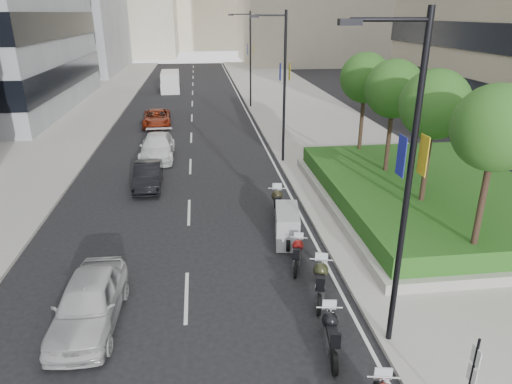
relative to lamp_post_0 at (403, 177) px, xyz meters
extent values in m
plane|color=black|center=(-4.14, -1.00, -5.07)|extent=(160.00, 160.00, 0.00)
cube|color=#9E9B93|center=(4.86, 29.00, -4.99)|extent=(10.00, 100.00, 0.15)
cube|color=#9E9B93|center=(-16.14, 29.00, -4.99)|extent=(8.00, 100.00, 0.15)
cube|color=silver|center=(-0.44, 29.00, -5.06)|extent=(0.12, 100.00, 0.01)
cube|color=silver|center=(-5.64, 29.00, -5.06)|extent=(0.12, 100.00, 0.01)
cube|color=#9F9D94|center=(5.86, 9.00, -4.72)|extent=(10.00, 14.00, 0.40)
cube|color=#254814|center=(5.86, 9.00, -4.12)|extent=(9.40, 13.40, 0.80)
cylinder|color=#332319|center=(4.36, 3.00, -2.52)|extent=(0.22, 0.22, 4.00)
sphere|color=#1F591C|center=(4.36, 3.00, 0.38)|extent=(2.80, 2.80, 2.80)
cylinder|color=#332319|center=(4.36, 7.00, -2.52)|extent=(0.22, 0.22, 4.00)
sphere|color=#1F591C|center=(4.36, 7.00, 0.38)|extent=(2.80, 2.80, 2.80)
cylinder|color=#332319|center=(4.36, 11.00, -2.52)|extent=(0.22, 0.22, 4.00)
sphere|color=#1F591C|center=(4.36, 11.00, 0.38)|extent=(2.80, 2.80, 2.80)
cylinder|color=#332319|center=(4.36, 15.00, -2.52)|extent=(0.22, 0.22, 4.00)
sphere|color=#1F591C|center=(4.36, 15.00, 0.38)|extent=(2.80, 2.80, 2.80)
cylinder|color=black|center=(0.16, 0.00, -0.57)|extent=(0.16, 0.16, 9.00)
cylinder|color=black|center=(-0.74, 0.00, 3.63)|extent=(1.80, 0.10, 0.10)
cube|color=black|center=(-1.64, 0.00, 3.58)|extent=(0.50, 0.22, 0.14)
cube|color=gold|center=(0.44, 0.00, 0.53)|extent=(0.02, 0.45, 1.00)
cube|color=navy|center=(-0.12, 0.00, 0.53)|extent=(0.02, 0.45, 1.00)
cylinder|color=black|center=(0.16, 17.00, -0.57)|extent=(0.16, 0.16, 9.00)
cylinder|color=black|center=(-0.74, 17.00, 3.63)|extent=(1.80, 0.10, 0.10)
cube|color=black|center=(-1.64, 17.00, 3.58)|extent=(0.50, 0.22, 0.14)
cube|color=gold|center=(0.44, 17.00, 0.53)|extent=(0.02, 0.45, 1.00)
cube|color=navy|center=(-0.12, 17.00, 0.53)|extent=(0.02, 0.45, 1.00)
cylinder|color=black|center=(0.16, 35.00, -0.57)|extent=(0.16, 0.16, 9.00)
cylinder|color=black|center=(-0.74, 35.00, 3.63)|extent=(1.80, 0.10, 0.10)
cube|color=black|center=(-1.64, 35.00, 3.58)|extent=(0.50, 0.22, 0.14)
cube|color=gold|center=(0.44, 35.00, 0.53)|extent=(0.02, 0.45, 1.00)
cube|color=navy|center=(-0.12, 35.00, 0.53)|extent=(0.02, 0.45, 1.00)
cube|color=silver|center=(0.66, -3.00, -3.02)|extent=(0.02, 0.32, 0.42)
cube|color=silver|center=(0.66, -3.00, -3.52)|extent=(0.02, 0.32, 0.42)
cylinder|color=silver|center=(-1.05, -2.39, -3.96)|extent=(0.75, 0.18, 0.05)
cylinder|color=black|center=(-1.73, -0.98, -4.75)|extent=(0.21, 0.63, 0.62)
cylinder|color=black|center=(-1.50, 0.60, -4.75)|extent=(0.21, 0.63, 0.62)
cube|color=silver|center=(-1.62, -0.24, -4.58)|extent=(0.42, 0.89, 0.42)
sphere|color=black|center=(-1.58, 0.09, -4.20)|extent=(0.48, 0.48, 0.48)
cube|color=black|center=(-1.67, -0.54, -4.26)|extent=(0.39, 0.78, 0.16)
cylinder|color=silver|center=(-1.54, 0.36, -3.98)|extent=(0.74, 0.16, 0.05)
cylinder|color=black|center=(-1.49, 1.55, -4.74)|extent=(0.30, 0.66, 0.65)
cylinder|color=black|center=(-1.03, 3.16, -4.74)|extent=(0.30, 0.66, 0.65)
cube|color=silver|center=(-1.27, 2.30, -4.56)|extent=(0.55, 0.94, 0.44)
sphere|color=black|center=(-1.18, 2.64, -4.16)|extent=(0.50, 0.50, 0.50)
cube|color=black|center=(-1.36, 2.00, -4.23)|extent=(0.50, 0.84, 0.17)
cylinder|color=silver|center=(-1.10, 2.91, -3.93)|extent=(0.76, 0.26, 0.05)
cylinder|color=black|center=(-1.78, 3.77, -4.79)|extent=(0.26, 0.56, 0.55)
cylinder|color=black|center=(-1.38, 5.13, -4.79)|extent=(0.26, 0.56, 0.55)
cube|color=silver|center=(-1.59, 4.41, -4.64)|extent=(0.47, 0.80, 0.37)
sphere|color=maroon|center=(-1.51, 4.69, -4.30)|extent=(0.43, 0.43, 0.43)
cube|color=black|center=(-1.67, 4.15, -4.35)|extent=(0.42, 0.71, 0.14)
cylinder|color=silver|center=(-1.45, 4.92, -4.11)|extent=(0.64, 0.23, 0.04)
cylinder|color=black|center=(-1.69, 5.71, -4.73)|extent=(0.22, 0.68, 0.67)
cylinder|color=black|center=(-1.44, 7.42, -4.73)|extent=(0.22, 0.68, 0.67)
cube|color=gray|center=(-1.57, 6.57, -4.37)|extent=(1.23, 2.37, 1.34)
cylinder|color=black|center=(-1.72, 8.00, -4.72)|extent=(0.23, 0.70, 0.69)
cylinder|color=black|center=(-1.47, 9.76, -4.72)|extent=(0.23, 0.70, 0.69)
cube|color=silver|center=(-1.60, 8.83, -4.53)|extent=(0.46, 0.98, 0.47)
sphere|color=#2E2B19|center=(-1.55, 9.19, -4.11)|extent=(0.53, 0.53, 0.53)
cube|color=black|center=(-1.65, 8.50, -4.18)|extent=(0.43, 0.87, 0.18)
cylinder|color=silver|center=(-1.51, 9.49, -3.87)|extent=(0.82, 0.17, 0.06)
imported|color=#BCBCBF|center=(-8.48, 1.95, -4.31)|extent=(1.93, 4.52, 1.52)
imported|color=black|center=(-7.84, 13.63, -4.41)|extent=(1.47, 4.01, 1.31)
imported|color=white|center=(-7.75, 18.98, -4.32)|extent=(2.13, 5.16, 1.49)
imported|color=maroon|center=(-8.48, 28.17, -4.39)|extent=(2.47, 4.93, 1.34)
cube|color=white|center=(-8.22, 46.46, -3.91)|extent=(2.25, 5.54, 2.30)
cube|color=white|center=(-8.22, 44.38, -4.46)|extent=(2.12, 1.38, 1.21)
cylinder|color=black|center=(-9.10, 44.49, -4.68)|extent=(0.27, 0.77, 0.77)
cylinder|color=black|center=(-7.34, 44.49, -4.68)|extent=(0.27, 0.77, 0.77)
cylinder|color=black|center=(-9.10, 48.21, -4.68)|extent=(0.27, 0.77, 0.77)
cylinder|color=black|center=(-7.34, 48.21, -4.68)|extent=(0.27, 0.77, 0.77)
camera|label=1|loc=(-4.93, -10.07, 3.77)|focal=32.00mm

